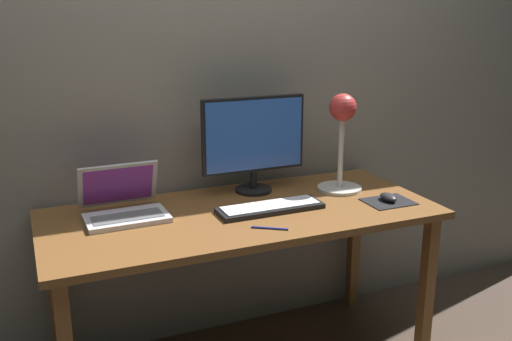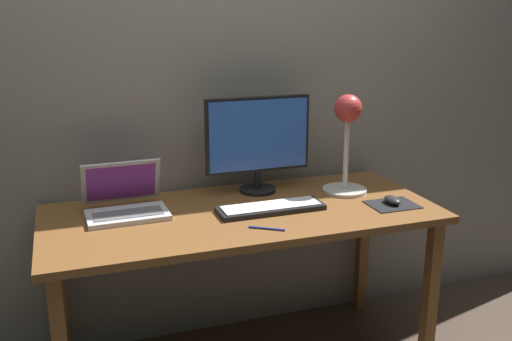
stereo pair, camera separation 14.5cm
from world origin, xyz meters
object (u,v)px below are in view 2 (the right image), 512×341
Objects in this scene: desk_lamp at (347,131)px; mouse at (392,200)px; monitor at (258,139)px; laptop at (125,199)px; keyboard_main at (271,208)px; pen at (267,228)px.

desk_lamp reaches higher than mouse.
laptop is (-0.60, -0.08, -0.19)m from monitor.
pen is (-0.09, -0.19, -0.01)m from keyboard_main.
laptop reaches higher than pen.
desk_lamp is 4.59× the size of mouse.
pen is at bearing -171.23° from mouse.
monitor reaches higher than mouse.
keyboard_main is 0.50m from desk_lamp.
desk_lamp is (0.40, 0.13, 0.27)m from keyboard_main.
laptop is 2.32× the size of pen.
keyboard_main is (-0.03, -0.26, -0.23)m from monitor.
desk_lamp is at bearing -19.73° from monitor.
desk_lamp reaches higher than keyboard_main.
monitor is 4.94× the size of mouse.
mouse is at bearing -14.14° from laptop.
laptop is at bearing 162.81° from keyboard_main.
laptop is at bearing -172.01° from monitor.
keyboard_main is 0.59m from laptop.
mouse is (1.08, -0.27, -0.04)m from laptop.
keyboard_main is 0.52m from mouse.
desk_lamp reaches higher than monitor.
mouse is at bearing -36.68° from monitor.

